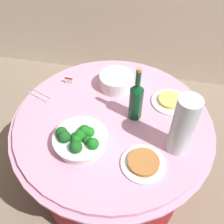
% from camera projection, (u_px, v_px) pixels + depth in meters
% --- Properties ---
extents(ground_plane, '(6.00, 6.00, 0.00)m').
position_uv_depth(ground_plane, '(112.00, 181.00, 1.98)').
color(ground_plane, gray).
extents(buffet_table, '(1.16, 1.16, 0.74)m').
position_uv_depth(buffet_table, '(112.00, 154.00, 1.70)').
color(buffet_table, maroon).
rests_on(buffet_table, ground_plane).
extents(broccoli_bowl, '(0.28, 0.28, 0.11)m').
position_uv_depth(broccoli_bowl, '(80.00, 140.00, 1.27)').
color(broccoli_bowl, white).
rests_on(broccoli_bowl, buffet_table).
extents(plate_stack, '(0.21, 0.21, 0.09)m').
position_uv_depth(plate_stack, '(116.00, 81.00, 1.58)').
color(plate_stack, white).
rests_on(plate_stack, buffet_table).
extents(wine_bottle, '(0.07, 0.07, 0.34)m').
position_uv_depth(wine_bottle, '(136.00, 100.00, 1.35)').
color(wine_bottle, '#0E4425').
rests_on(wine_bottle, buffet_table).
extents(decorative_fruit_vase, '(0.11, 0.11, 0.34)m').
position_uv_depth(decorative_fruit_vase, '(182.00, 127.00, 1.18)').
color(decorative_fruit_vase, silver).
rests_on(decorative_fruit_vase, buffet_table).
extents(serving_tongs, '(0.16, 0.10, 0.01)m').
position_uv_depth(serving_tongs, '(40.00, 95.00, 1.56)').
color(serving_tongs, silver).
rests_on(serving_tongs, buffet_table).
extents(food_plate_peanuts, '(0.22, 0.22, 0.03)m').
position_uv_depth(food_plate_peanuts, '(143.00, 163.00, 1.22)').
color(food_plate_peanuts, white).
rests_on(food_plate_peanuts, buffet_table).
extents(food_plate_noodles, '(0.22, 0.22, 0.03)m').
position_uv_depth(food_plate_noodles, '(170.00, 101.00, 1.51)').
color(food_plate_noodles, white).
rests_on(food_plate_noodles, buffet_table).
extents(label_placard_front, '(0.05, 0.01, 0.05)m').
position_uv_depth(label_placard_front, '(69.00, 80.00, 1.62)').
color(label_placard_front, white).
rests_on(label_placard_front, buffet_table).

